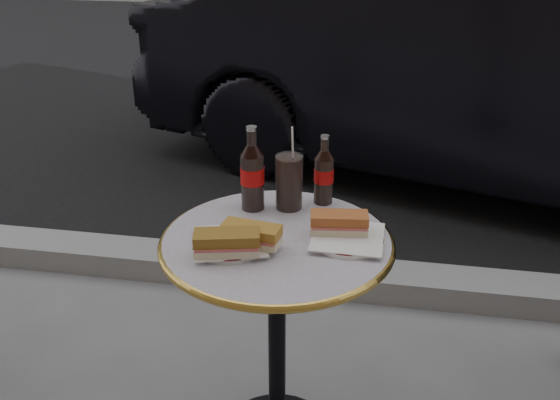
% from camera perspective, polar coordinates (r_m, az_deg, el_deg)
% --- Properties ---
extents(asphalt_road, '(40.00, 8.00, 0.00)m').
position_cam_1_polar(asphalt_road, '(6.60, 7.65, 11.96)').
color(asphalt_road, black).
rests_on(asphalt_road, ground).
extents(curb, '(40.00, 0.20, 0.12)m').
position_cam_1_polar(curb, '(2.76, 3.09, -6.93)').
color(curb, gray).
rests_on(curb, ground).
extents(bistro_table, '(0.62, 0.62, 0.73)m').
position_cam_1_polar(bistro_table, '(1.85, -0.28, -13.46)').
color(bistro_table, '#BAB2C4').
rests_on(bistro_table, ground).
extents(plate_left, '(0.22, 0.22, 0.01)m').
position_cam_1_polar(plate_left, '(1.61, -4.62, -4.03)').
color(plate_left, silver).
rests_on(plate_left, bistro_table).
extents(plate_right, '(0.23, 0.23, 0.01)m').
position_cam_1_polar(plate_right, '(1.64, 6.20, -3.60)').
color(plate_right, white).
rests_on(plate_right, bistro_table).
extents(sandwich_left_a, '(0.17, 0.11, 0.06)m').
position_cam_1_polar(sandwich_left_a, '(1.54, -4.88, -4.02)').
color(sandwich_left_a, olive).
rests_on(sandwich_left_a, plate_left).
extents(sandwich_left_b, '(0.16, 0.09, 0.05)m').
position_cam_1_polar(sandwich_left_b, '(1.58, -2.64, -3.28)').
color(sandwich_left_b, '#A9762B').
rests_on(sandwich_left_b, plate_left).
extents(sandwich_right, '(0.16, 0.09, 0.05)m').
position_cam_1_polar(sandwich_right, '(1.64, 5.42, -2.19)').
color(sandwich_right, '#B05C2C').
rests_on(sandwich_right, plate_right).
extents(cola_bottle_left, '(0.09, 0.09, 0.25)m').
position_cam_1_polar(cola_bottle_left, '(1.75, -2.55, 2.92)').
color(cola_bottle_left, black).
rests_on(cola_bottle_left, bistro_table).
extents(cola_bottle_right, '(0.07, 0.07, 0.21)m').
position_cam_1_polar(cola_bottle_right, '(1.80, 4.04, 2.81)').
color(cola_bottle_right, black).
rests_on(cola_bottle_right, bistro_table).
extents(cola_glass, '(0.08, 0.08, 0.16)m').
position_cam_1_polar(cola_glass, '(1.77, 0.83, 1.68)').
color(cola_glass, black).
rests_on(cola_glass, bistro_table).
extents(parked_car, '(2.61, 4.39, 1.37)m').
position_cam_1_polar(parked_car, '(3.85, 19.05, 11.49)').
color(parked_car, black).
rests_on(parked_car, ground).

